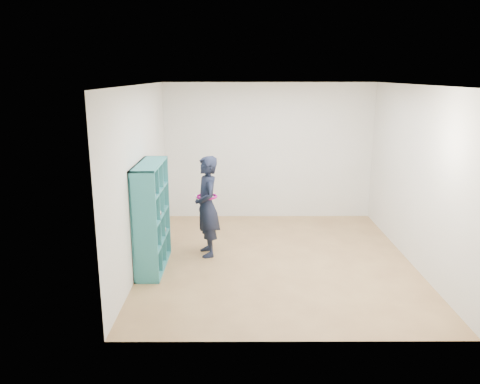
{
  "coord_description": "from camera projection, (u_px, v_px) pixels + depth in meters",
  "views": [
    {
      "loc": [
        -0.58,
        -6.65,
        2.75
      ],
      "look_at": [
        -0.56,
        0.3,
        0.99
      ],
      "focal_mm": 35.0,
      "sensor_mm": 36.0,
      "label": 1
    }
  ],
  "objects": [
    {
      "name": "wall_back",
      "position": [
        269.0,
        151.0,
        8.99
      ],
      "size": [
        4.0,
        0.02,
        2.6
      ],
      "primitive_type": "cube",
      "color": "silver",
      "rests_on": "floor"
    },
    {
      "name": "wall_right",
      "position": [
        415.0,
        176.0,
        6.81
      ],
      "size": [
        0.02,
        4.5,
        2.6
      ],
      "primitive_type": "cube",
      "color": "silver",
      "rests_on": "floor"
    },
    {
      "name": "ceiling",
      "position": [
        280.0,
        85.0,
        6.49
      ],
      "size": [
        4.5,
        4.5,
        0.0
      ],
      "primitive_type": "plane",
      "color": "white",
      "rests_on": "wall_back"
    },
    {
      "name": "smartphone",
      "position": [
        196.0,
        199.0,
        7.16
      ],
      "size": [
        0.04,
        0.09,
        0.13
      ],
      "rotation": [
        0.38,
        0.0,
        0.36
      ],
      "color": "silver",
      "rests_on": "person"
    },
    {
      "name": "wall_left",
      "position": [
        141.0,
        176.0,
        6.8
      ],
      "size": [
        0.02,
        4.5,
        2.6
      ],
      "primitive_type": "cube",
      "color": "silver",
      "rests_on": "floor"
    },
    {
      "name": "person",
      "position": [
        207.0,
        206.0,
        7.15
      ],
      "size": [
        0.51,
        0.64,
        1.56
      ],
      "rotation": [
        0.0,
        0.0,
        -1.31
      ],
      "color": "black",
      "rests_on": "floor"
    },
    {
      "name": "floor",
      "position": [
        277.0,
        260.0,
        7.13
      ],
      "size": [
        4.5,
        4.5,
        0.0
      ],
      "primitive_type": "plane",
      "color": "olive",
      "rests_on": "ground"
    },
    {
      "name": "wall_front",
      "position": [
        297.0,
        225.0,
        4.63
      ],
      "size": [
        4.0,
        0.02,
        2.6
      ],
      "primitive_type": "cube",
      "color": "silver",
      "rests_on": "floor"
    },
    {
      "name": "bookshelf",
      "position": [
        150.0,
        218.0,
        6.67
      ],
      "size": [
        0.34,
        1.16,
        1.55
      ],
      "color": "teal",
      "rests_on": "floor"
    }
  ]
}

